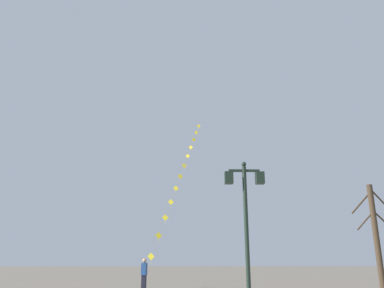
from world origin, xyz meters
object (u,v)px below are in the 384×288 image
Objects in this scene: kite_train at (181,175)px; bare_tree at (376,238)px; kite_flyer at (144,275)px; twin_lantern_lamp_post at (245,206)px.

kite_train is 4.11× the size of bare_tree.
kite_train is 13.92m from kite_flyer.
kite_train reaches higher than kite_flyer.
kite_train reaches higher than bare_tree.
kite_flyer is at bearing -98.56° from kite_train.
bare_tree is at bearing -62.41° from kite_train.
kite_flyer is 0.36× the size of bare_tree.
kite_flyer is 11.16m from bare_tree.
kite_train reaches higher than twin_lantern_lamp_post.
bare_tree reaches higher than kite_flyer.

